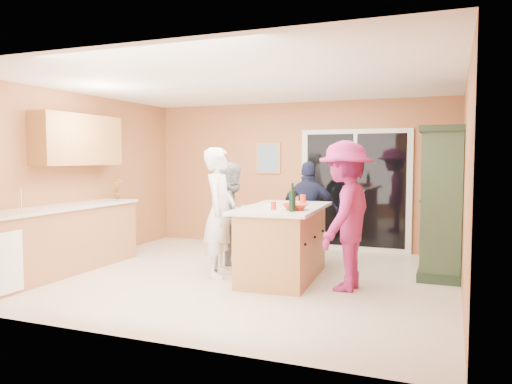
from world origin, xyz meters
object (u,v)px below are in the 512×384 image
at_px(green_hutch, 442,204).
at_px(woman_white, 220,212).
at_px(woman_grey, 233,216).
at_px(woman_magenta, 345,216).
at_px(woman_navy, 309,212).
at_px(kitchen_island, 283,245).

bearing_deg(green_hutch, woman_white, -158.03).
distance_m(woman_grey, woman_magenta, 1.85).
height_order(woman_navy, woman_magenta, woman_magenta).
relative_size(green_hutch, woman_navy, 1.30).
height_order(kitchen_island, woman_grey, woman_grey).
height_order(woman_white, woman_magenta, woman_magenta).
relative_size(kitchen_island, woman_white, 1.08).
distance_m(kitchen_island, green_hutch, 2.23).
bearing_deg(woman_navy, green_hutch, 163.23).
xyz_separation_m(green_hutch, woman_navy, (-1.91, 0.18, -0.21)).
xyz_separation_m(green_hutch, woman_white, (-2.79, -1.13, -0.11)).
height_order(green_hutch, woman_white, green_hutch).
bearing_deg(green_hutch, woman_grey, -168.12).
xyz_separation_m(woman_navy, woman_magenta, (0.83, -1.35, 0.13)).
distance_m(woman_white, woman_grey, 0.54).
xyz_separation_m(kitchen_island, woman_white, (-0.83, -0.20, 0.42)).
xyz_separation_m(woman_white, woman_magenta, (1.71, -0.04, 0.03)).
bearing_deg(woman_magenta, green_hutch, 143.89).
bearing_deg(woman_navy, woman_grey, 28.86).
xyz_separation_m(woman_grey, woman_magenta, (1.76, -0.57, 0.14)).
distance_m(green_hutch, woman_white, 3.01).
distance_m(kitchen_island, woman_grey, 0.99).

